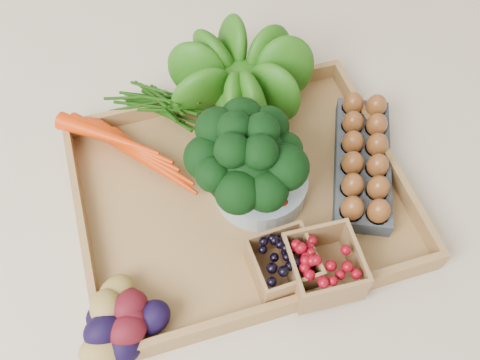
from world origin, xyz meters
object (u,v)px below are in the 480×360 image
object	(u,v)px
cherry_bowl	(261,185)
tray	(240,196)
broccoli	(247,179)
egg_carton	(362,163)

from	to	relation	value
cherry_bowl	tray	bearing A→B (deg)	170.67
tray	broccoli	world-z (taller)	broccoli
egg_carton	tray	bearing A→B (deg)	-158.72
broccoli	egg_carton	distance (m)	0.23
egg_carton	broccoli	bearing A→B (deg)	-153.90
broccoli	cherry_bowl	bearing A→B (deg)	23.37
cherry_bowl	egg_carton	xyz separation A→B (m)	(0.19, -0.00, -0.01)
broccoli	egg_carton	xyz separation A→B (m)	(0.22, 0.01, -0.06)
broccoli	egg_carton	size ratio (longest dim) A/B	0.69
tray	broccoli	bearing A→B (deg)	-73.87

